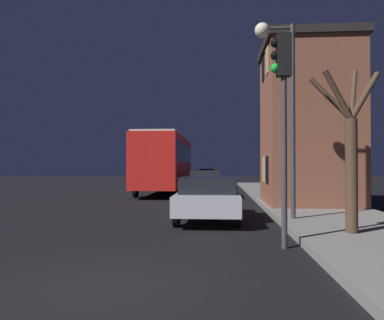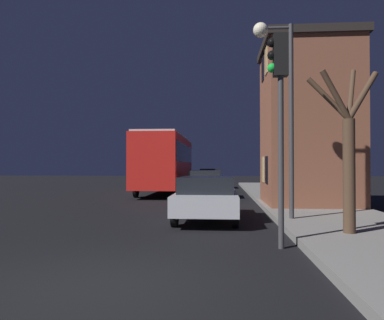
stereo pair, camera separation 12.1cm
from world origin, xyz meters
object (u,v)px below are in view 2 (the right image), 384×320
(streetlamp, at_px, (278,79))
(car_far_lane, at_px, (211,178))
(traffic_light, at_px, (279,95))
(car_near_lane, at_px, (207,197))
(bus, at_px, (166,159))
(car_mid_lane, at_px, (205,184))
(bare_tree, at_px, (349,148))

(streetlamp, height_order, car_far_lane, streetlamp)
(traffic_light, distance_m, car_near_lane, 5.03)
(car_far_lane, bearing_deg, bus, -115.79)
(car_near_lane, height_order, car_far_lane, car_far_lane)
(streetlamp, bearing_deg, car_far_lane, 97.86)
(bus, distance_m, car_near_lane, 12.00)
(traffic_light, xyz_separation_m, car_near_lane, (-1.69, 4.02, -2.49))
(car_mid_lane, height_order, car_far_lane, car_far_lane)
(streetlamp, xyz_separation_m, car_mid_lane, (-2.56, 8.97, -3.57))
(streetlamp, height_order, traffic_light, streetlamp)
(bare_tree, height_order, car_near_lane, bare_tree)
(bus, bearing_deg, car_mid_lane, -51.01)
(car_mid_lane, bearing_deg, traffic_light, -80.33)
(streetlamp, xyz_separation_m, bus, (-5.20, 12.24, -2.19))
(streetlamp, bearing_deg, traffic_light, -97.97)
(car_far_lane, bearing_deg, streetlamp, -82.14)
(streetlamp, relative_size, bus, 0.58)
(streetlamp, distance_m, car_far_lane, 18.41)
(traffic_light, distance_m, bus, 16.29)
(bare_tree, bearing_deg, car_mid_lane, 108.94)
(streetlamp, bearing_deg, bare_tree, -60.20)
(bare_tree, bearing_deg, bus, 114.14)
(streetlamp, bearing_deg, car_near_lane, 161.73)
(car_near_lane, xyz_separation_m, car_mid_lane, (-0.40, 8.26, 0.02))
(streetlamp, xyz_separation_m, traffic_light, (-0.46, -3.31, -1.10))
(bare_tree, xyz_separation_m, car_mid_lane, (-3.86, 11.24, -1.39))
(traffic_light, bearing_deg, car_mid_lane, 99.67)
(bus, bearing_deg, bare_tree, -65.86)
(streetlamp, distance_m, traffic_light, 3.52)
(traffic_light, relative_size, bus, 0.45)
(bare_tree, height_order, bus, bare_tree)
(traffic_light, height_order, bare_tree, traffic_light)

